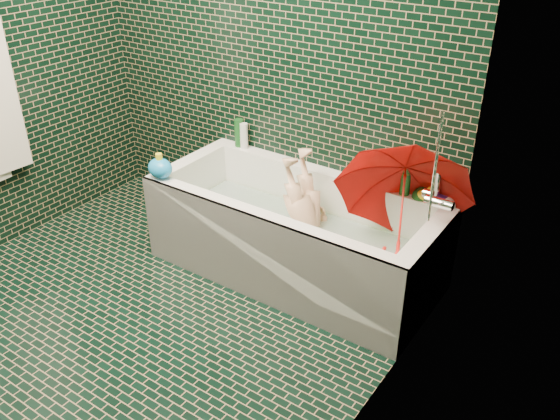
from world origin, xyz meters
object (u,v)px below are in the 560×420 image
Objects in this scene: child at (308,227)px; rubber_duck at (425,194)px; bathtub at (294,242)px; umbrella at (402,208)px; bath_toy at (160,168)px.

child is 0.70m from rubber_duck.
rubber_duck is at bearing 116.86° from child.
umbrella reaches higher than bathtub.
bathtub is 0.82m from rubber_duck.
bathtub is at bearing 19.91° from bath_toy.
bathtub is 10.68× the size of bath_toy.
rubber_duck reaches higher than child.
bath_toy is (-0.75, -0.30, 0.41)m from bathtub.
rubber_duck is at bearing 69.85° from umbrella.
bathtub reaches higher than child.
bathtub is at bearing 171.20° from umbrella.
child is 0.94m from bath_toy.
bath_toy reaches higher than rubber_duck.
rubber_duck is (0.65, 0.33, 0.38)m from bathtub.
bathtub is at bearing -39.91° from child.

